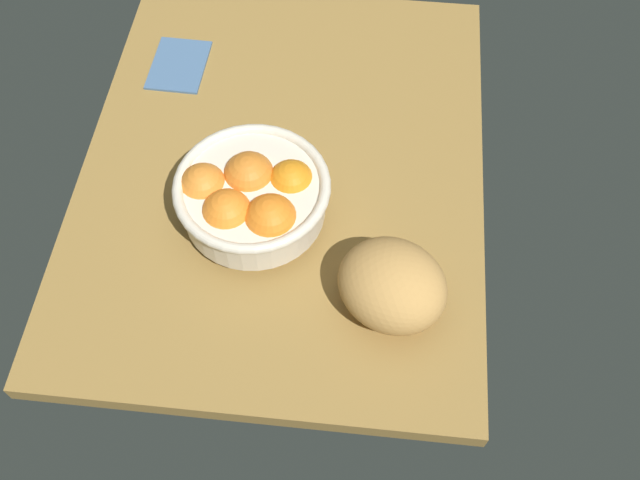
# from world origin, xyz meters

# --- Properties ---
(ground_plane) EXTENTS (0.81, 0.62, 0.03)m
(ground_plane) POSITION_xyz_m (0.00, 0.00, -0.01)
(ground_plane) COLOR olive
(fruit_bowl) EXTENTS (0.22, 0.22, 0.10)m
(fruit_bowl) POSITION_xyz_m (0.11, -0.03, 0.06)
(fruit_bowl) COLOR beige
(fruit_bowl) RESTS_ON ground
(bread_loaf) EXTENTS (0.19, 0.20, 0.10)m
(bread_loaf) POSITION_xyz_m (0.23, 0.18, 0.05)
(bread_loaf) COLOR tan
(bread_loaf) RESTS_ON ground
(napkin_folded) EXTENTS (0.13, 0.09, 0.01)m
(napkin_folded) POSITION_xyz_m (-0.19, -0.21, 0.00)
(napkin_folded) COLOR #476992
(napkin_folded) RESTS_ON ground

